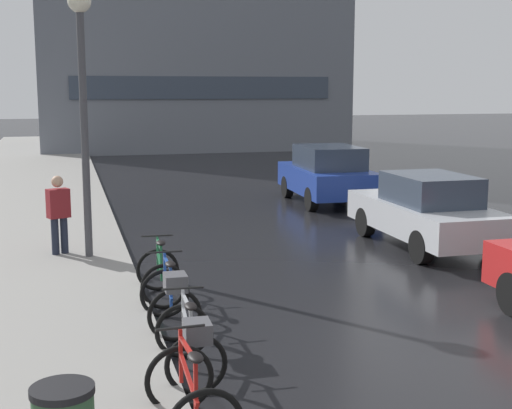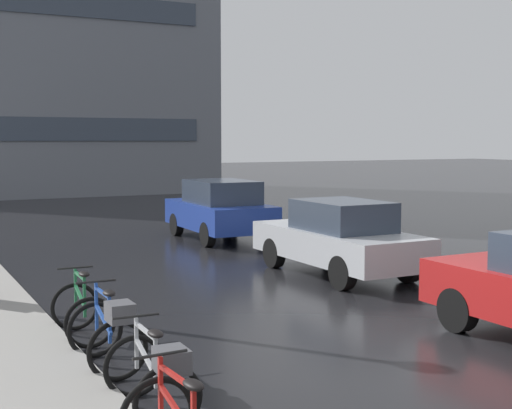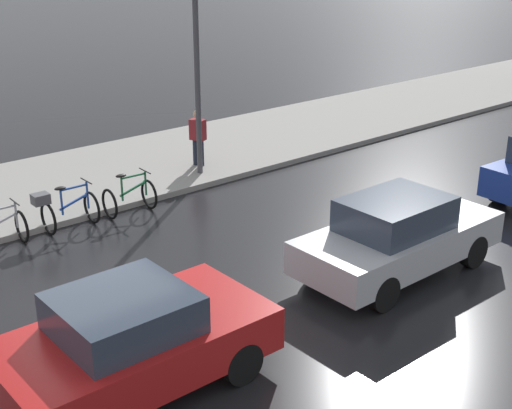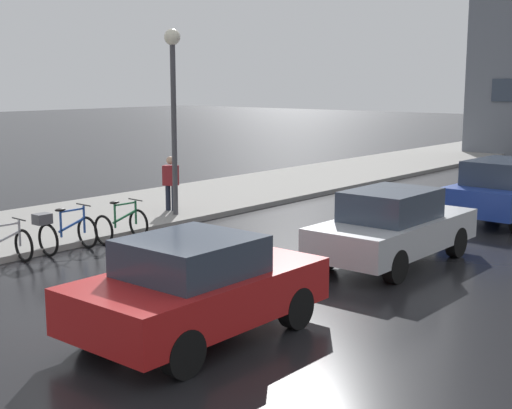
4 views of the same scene
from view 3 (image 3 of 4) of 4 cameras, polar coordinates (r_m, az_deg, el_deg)
The scene contains 8 objects.
ground_plane at distance 12.56m, azimuth -13.49°, elevation -8.27°, with size 140.00×140.00×0.00m, color black.
sidewalk_kerb at distance 22.47m, azimuth 2.27°, elevation 5.80°, with size 4.80×60.00×0.14m, color gray.
bicycle_third at distance 15.67m, azimuth -15.13°, elevation -0.30°, with size 0.73×1.33×1.01m.
bicycle_farthest at distance 16.31m, azimuth -10.07°, elevation 0.57°, with size 0.74×1.09×0.98m.
car_red at distance 10.14m, azimuth -9.83°, elevation -10.68°, with size 1.97×3.82×1.50m.
car_silver at distance 13.42m, azimuth 11.28°, elevation -2.46°, with size 1.76×4.20×1.53m.
pedestrian at distance 18.90m, azimuth -4.67°, elevation 5.43°, with size 0.46×0.37×1.64m.
streetlamp at distance 17.75m, azimuth -4.80°, elevation 12.71°, with size 0.42×0.42×5.01m.
Camera 3 is at (9.98, -4.61, 6.08)m, focal length 50.00 mm.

